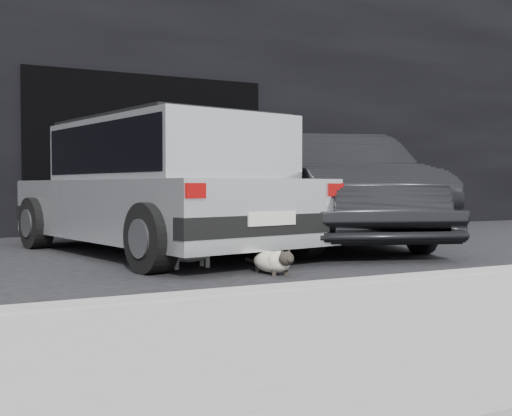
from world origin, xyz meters
name	(u,v)px	position (x,y,z in m)	size (l,w,h in m)	color
ground	(175,261)	(0.00, 0.00, 0.00)	(80.00, 80.00, 0.00)	black
building_facade	(117,96)	(1.00, 6.00, 2.50)	(34.00, 4.00, 5.00)	black
garage_opening	(149,154)	(1.00, 3.99, 1.30)	(4.00, 0.10, 2.60)	black
curb	(423,283)	(1.00, -2.60, 0.06)	(18.00, 0.25, 0.12)	gray
silver_hatchback	(162,181)	(0.10, 0.73, 0.84)	(2.68, 4.43, 1.53)	silver
second_car	(333,189)	(2.50, 0.83, 0.74)	(1.56, 4.47, 1.47)	black
cat_siamese	(274,262)	(0.44, -1.32, 0.11)	(0.26, 0.72, 0.25)	beige
cat_white	(193,249)	(-0.03, -0.57, 0.18)	(0.80, 0.28, 0.37)	white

